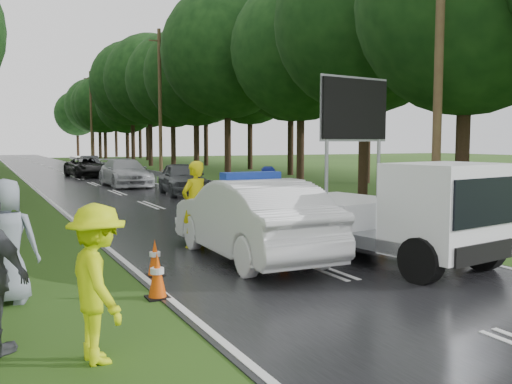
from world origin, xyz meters
TOP-DOWN VIEW (x-y plane):
  - ground at (0.00, 0.00)m, footprint 160.00×160.00m
  - road at (0.00, 30.00)m, footprint 7.00×140.00m
  - guardrail at (3.70, 29.67)m, footprint 0.12×60.06m
  - utility_pole_near at (5.20, 2.00)m, footprint 1.40×0.24m
  - utility_pole_mid at (5.20, 28.00)m, footprint 1.40×0.24m
  - utility_pole_far at (5.20, 54.00)m, footprint 1.40×0.24m
  - police_sedan at (-0.82, 1.12)m, footprint 1.88×5.22m
  - work_truck at (1.66, -0.65)m, footprint 2.92×5.15m
  - barrier at (0.70, 3.96)m, footprint 2.69×0.60m
  - officer at (-1.46, 2.86)m, footprint 0.89×0.76m
  - civilian at (0.56, 2.88)m, footprint 0.95×0.75m
  - bystander_left at (-4.85, -3.27)m, footprint 0.81×1.25m
  - bystander_right at (-5.68, -0.25)m, footprint 1.10×0.88m
  - queue_car_first at (2.60, 15.75)m, footprint 2.36×4.70m
  - queue_car_second at (1.30, 21.75)m, footprint 2.23×5.33m
  - queue_car_third at (0.80, 31.08)m, footprint 2.71×5.13m
  - queue_car_fourth at (2.41, 39.22)m, footprint 1.51×3.92m
  - cone_near_left at (-3.50, -1.00)m, footprint 0.36×0.36m
  - cone_center at (-0.61, 0.00)m, footprint 0.33×0.33m
  - cone_far at (0.78, 5.00)m, footprint 0.36×0.36m
  - cone_left_mid at (-3.11, 0.50)m, footprint 0.33×0.33m
  - cone_right at (3.50, 2.07)m, footprint 0.35×0.35m

SIDE VIEW (x-z plane):
  - ground at x=0.00m, z-range 0.00..0.00m
  - road at x=0.00m, z-range 0.00..0.02m
  - cone_left_mid at x=-3.11m, z-range -0.01..0.69m
  - cone_center at x=-0.61m, z-range -0.01..0.70m
  - cone_right at x=3.50m, z-range -0.01..0.72m
  - cone_far at x=0.78m, z-range -0.01..0.75m
  - cone_near_left at x=-3.50m, z-range -0.01..0.75m
  - guardrail at x=3.70m, z-range 0.20..0.90m
  - queue_car_fourth at x=2.41m, z-range 0.00..1.27m
  - queue_car_third at x=0.80m, z-range 0.00..1.38m
  - queue_car_first at x=2.60m, z-range 0.00..1.54m
  - queue_car_second at x=1.30m, z-range 0.00..1.54m
  - barrier at x=0.70m, z-range 0.29..1.42m
  - police_sedan at x=-0.82m, z-range -0.08..1.80m
  - bystander_left at x=-4.85m, z-range 0.00..1.83m
  - civilian at x=0.56m, z-range 0.00..1.90m
  - bystander_right at x=-5.68m, z-range 0.00..1.96m
  - officer at x=-1.46m, z-range 0.00..2.07m
  - work_truck at x=1.66m, z-range -0.89..3.00m
  - utility_pole_near at x=5.20m, z-range 0.06..10.06m
  - utility_pole_mid at x=5.20m, z-range 0.06..10.06m
  - utility_pole_far at x=5.20m, z-range 0.06..10.06m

